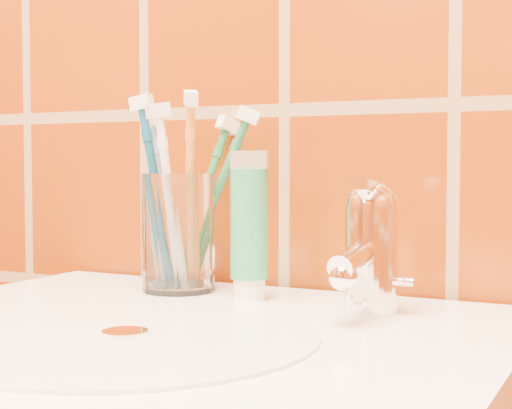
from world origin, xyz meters
The scene contains 9 objects.
glass_tumbler centered at (-0.08, 1.12, 0.91)m, with size 0.08×0.08×0.12m, color white.
toothpaste_tube centered at (0.01, 1.10, 0.92)m, with size 0.04×0.04×0.15m.
faucet centered at (0.14, 1.09, 0.91)m, with size 0.05×0.11×0.12m.
toothbrush_0 centered at (-0.10, 1.11, 0.95)m, with size 0.06×0.03×0.21m, color navy, non-canonical shape.
toothbrush_1 centered at (-0.11, 1.12, 0.94)m, with size 0.06×0.05×0.19m, color #7AA6D9, non-canonical shape.
toothbrush_2 centered at (-0.05, 1.14, 0.95)m, with size 0.09×0.05×0.20m, color #1D6F43, non-canonical shape.
toothbrush_3 centered at (-0.06, 1.11, 0.95)m, with size 0.05×0.06×0.21m, color orange, non-canonical shape.
toothbrush_4 centered at (-0.08, 1.15, 0.94)m, with size 0.05×0.09×0.19m, color #1D6E33, non-canonical shape.
toothbrush_5 centered at (-0.08, 1.10, 0.95)m, with size 0.04×0.05×0.20m, color white, non-canonical shape.
Camera 1 is at (0.36, 0.43, 0.98)m, focal length 55.00 mm.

